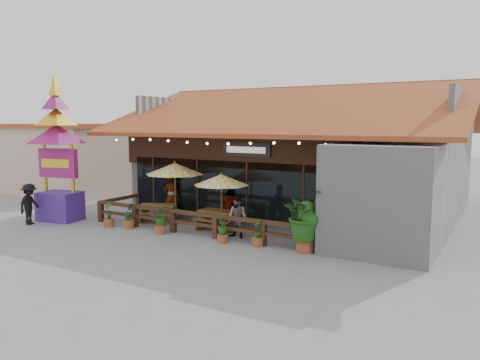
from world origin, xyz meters
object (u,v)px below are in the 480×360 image
Objects in this scene: picnic_table_right at (219,217)px; picnic_table_left at (158,210)px; umbrella_right at (221,180)px; tropical_plant at (305,216)px; umbrella_left at (175,169)px; thai_sign_tower at (57,138)px; pedestrian at (30,204)px.

picnic_table_left is at bearing -179.68° from picnic_table_right.
tropical_plant is (4.02, -1.14, -0.83)m from umbrella_right.
umbrella_left is at bearing 173.20° from umbrella_right.
umbrella_left is 1.49× the size of tropical_plant.
umbrella_left reaches higher than picnic_table_right.
umbrella_right is (2.54, -0.30, -0.28)m from umbrella_left.
thai_sign_tower reaches higher than picnic_table_right.
picnic_table_right reaches higher than picnic_table_left.
picnic_table_right is at bearing -2.86° from umbrella_left.
pedestrian is (-5.15, -3.36, -1.46)m from umbrella_left.
umbrella_right is at bearing -6.80° from umbrella_left.
umbrella_left is at bearing 24.43° from thai_sign_tower.
thai_sign_tower is 3.22× the size of tropical_plant.
picnic_table_right is 8.14m from pedestrian.
umbrella_left is 6.81m from tropical_plant.
umbrella_left is 2.58m from umbrella_right.
pedestrian is at bearing -142.99° from picnic_table_left.
thai_sign_tower reaches higher than picnic_table_left.
picnic_table_right is (-0.24, 0.19, -1.52)m from umbrella_right.
picnic_table_left is 7.58m from tropical_plant.
picnic_table_right is 0.24× the size of thai_sign_tower.
thai_sign_tower is (-4.74, -2.15, 1.30)m from umbrella_left.
thai_sign_tower reaches higher than tropical_plant.
tropical_plant reaches higher than picnic_table_right.
tropical_plant is 11.87m from pedestrian.
pedestrian is (-4.28, -3.23, 0.37)m from picnic_table_left.
umbrella_right is at bearing -84.95° from pedestrian.
tropical_plant is (11.30, 0.71, -2.41)m from thai_sign_tower.
picnic_table_right is at bearing 162.67° from tropical_plant.
umbrella_right is 1.66× the size of pedestrian.
umbrella_right is 8.36m from pedestrian.
picnic_table_right is 0.94× the size of pedestrian.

